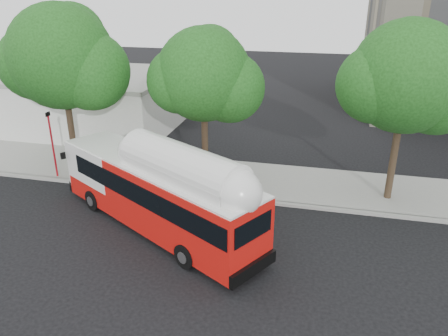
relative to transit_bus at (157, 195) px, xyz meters
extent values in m
plane|color=black|center=(1.62, -0.25, -1.71)|extent=(120.00, 120.00, 0.00)
cube|color=gray|center=(1.62, 6.25, -1.64)|extent=(60.00, 5.00, 0.15)
cube|color=gray|center=(1.62, 3.65, -1.64)|extent=(60.00, 0.30, 0.15)
cube|color=maroon|center=(-1.38, 3.65, -1.63)|extent=(10.00, 0.32, 0.16)
cylinder|color=#2D2116|center=(-7.38, 5.25, 1.33)|extent=(0.36, 0.36, 6.08)
sphere|color=#174313|center=(-7.38, 5.25, 5.13)|extent=(5.80, 5.80, 5.80)
sphere|color=#174313|center=(-5.79, 5.45, 4.37)|extent=(4.35, 4.35, 4.35)
cylinder|color=#2D2116|center=(0.62, 5.75, 1.01)|extent=(0.36, 0.36, 5.44)
sphere|color=#174313|center=(0.62, 5.75, 4.41)|extent=(5.00, 5.00, 5.00)
sphere|color=#174313|center=(1.99, 5.95, 3.73)|extent=(3.75, 3.75, 3.75)
cylinder|color=#2D2116|center=(10.62, 5.55, 1.17)|extent=(0.36, 0.36, 5.76)
sphere|color=#174313|center=(10.62, 5.55, 4.77)|extent=(5.40, 5.40, 5.40)
sphere|color=#174313|center=(12.10, 5.75, 4.05)|extent=(4.05, 4.05, 4.05)
cube|color=silver|center=(-12.38, 13.75, 0.29)|extent=(16.00, 10.00, 4.00)
cube|color=gray|center=(-12.38, 13.75, 2.39)|extent=(16.20, 10.20, 0.30)
cube|color=red|center=(-0.08, 0.04, 0.01)|extent=(11.16, 8.03, 2.78)
cube|color=black|center=(0.34, -0.20, 0.59)|extent=(10.20, 7.49, 0.91)
cube|color=white|center=(-0.08, 0.04, 1.44)|extent=(11.12, 7.97, 0.10)
cube|color=white|center=(1.57, -0.94, 1.69)|extent=(6.25, 4.79, 0.53)
cube|color=black|center=(-5.47, 3.26, -1.23)|extent=(1.54, 1.87, 0.06)
imported|color=#21259A|center=(-5.47, 3.26, -0.77)|extent=(1.33, 1.71, 0.86)
cylinder|color=red|center=(-7.89, 4.00, 0.18)|extent=(0.11, 0.11, 3.79)
cube|color=black|center=(-7.89, 4.00, 2.17)|extent=(0.05, 0.38, 0.24)
camera|label=1|loc=(7.01, -16.49, 8.75)|focal=35.00mm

